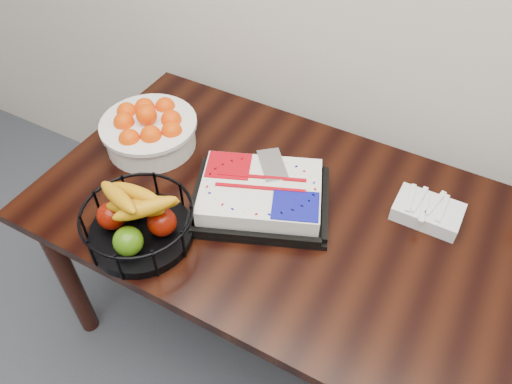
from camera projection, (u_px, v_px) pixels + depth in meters
The scene contains 5 objects.
table at pixel (317, 241), 1.58m from camera, with size 1.80×0.90×0.75m.
cake_tray at pixel (261, 195), 1.55m from camera, with size 0.52×0.47×0.09m.
tangerine_bowl at pixel (148, 125), 1.71m from camera, with size 0.33×0.33×0.21m.
fruit_basket at pixel (138, 221), 1.43m from camera, with size 0.33×0.33×0.17m.
fork_bag at pixel (428, 211), 1.52m from camera, with size 0.20×0.13×0.06m.
Camera 1 is at (0.30, 1.05, 1.92)m, focal length 35.00 mm.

